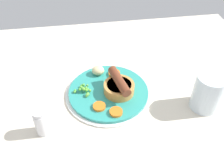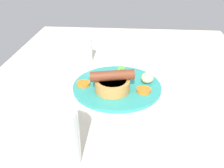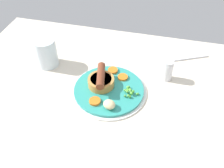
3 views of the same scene
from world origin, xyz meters
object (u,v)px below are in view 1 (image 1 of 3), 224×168
object	(u,v)px
potato_chunk_0	(98,71)
carrot_slice_3	(114,73)
pea_pile	(84,90)
carrot_slice_0	(116,112)
carrot_slice_1	(99,106)
salt_shaker	(42,122)
dinner_plate	(109,92)
sausage_pudding	(119,86)
drinking_glass	(208,92)

from	to	relation	value
potato_chunk_0	carrot_slice_3	xyz separation A→B (cm)	(-4.92, 1.03, -0.93)
pea_pile	carrot_slice_3	distance (cm)	11.77
pea_pile	carrot_slice_0	bearing A→B (deg)	130.31
carrot_slice_1	salt_shaker	size ratio (longest dim) A/B	0.45
dinner_plate	sausage_pudding	world-z (taller)	sausage_pudding
potato_chunk_0	salt_shaker	world-z (taller)	salt_shaker
carrot_slice_0	carrot_slice_3	world-z (taller)	same
dinner_plate	pea_pile	xyz separation A→B (cm)	(7.30, -0.48, 1.77)
sausage_pudding	salt_shaker	world-z (taller)	salt_shaker
potato_chunk_0	carrot_slice_1	distance (cm)	14.16
carrot_slice_0	drinking_glass	world-z (taller)	drinking_glass
potato_chunk_0	carrot_slice_1	world-z (taller)	potato_chunk_0
potato_chunk_0	carrot_slice_1	bearing A→B (deg)	84.90
potato_chunk_0	carrot_slice_1	xyz separation A→B (cm)	(1.25, 14.07, -0.96)
carrot_slice_1	salt_shaker	xyz separation A→B (cm)	(14.66, 4.84, 2.02)
carrot_slice_0	drinking_glass	bearing A→B (deg)	-179.64
sausage_pudding	carrot_slice_3	bearing A→B (deg)	168.14
pea_pile	carrot_slice_1	distance (cm)	7.62
sausage_pudding	carrot_slice_0	world-z (taller)	sausage_pudding
sausage_pudding	carrot_slice_1	xyz separation A→B (cm)	(6.30, 5.16, -1.78)
potato_chunk_0	pea_pile	bearing A→B (deg)	56.37
pea_pile	sausage_pudding	bearing A→B (deg)	171.57
sausage_pudding	drinking_glass	size ratio (longest dim) A/B	1.04
drinking_glass	salt_shaker	xyz separation A→B (cm)	(43.60, 2.36, -1.54)
carrot_slice_3	carrot_slice_1	bearing A→B (deg)	64.65
dinner_plate	potato_chunk_0	world-z (taller)	potato_chunk_0
carrot_slice_1	carrot_slice_3	distance (cm)	14.43
pea_pile	carrot_slice_0	world-z (taller)	pea_pile
sausage_pudding	potato_chunk_0	size ratio (longest dim) A/B	2.92
dinner_plate	carrot_slice_1	world-z (taller)	carrot_slice_1
dinner_plate	carrot_slice_3	xyz separation A→B (cm)	(-2.57, -6.88, 1.26)
dinner_plate	carrot_slice_3	bearing A→B (deg)	-110.44
potato_chunk_0	drinking_glass	size ratio (longest dim) A/B	0.36
potato_chunk_0	carrot_slice_3	bearing A→B (deg)	168.15
potato_chunk_0	carrot_slice_0	xyz separation A→B (cm)	(-2.93, 16.71, -0.94)
carrot_slice_1	sausage_pudding	bearing A→B (deg)	-140.71
potato_chunk_0	carrot_slice_0	bearing A→B (deg)	99.93
potato_chunk_0	sausage_pudding	bearing A→B (deg)	119.53
pea_pile	dinner_plate	bearing A→B (deg)	176.22
drinking_glass	potato_chunk_0	bearing A→B (deg)	-30.87
carrot_slice_1	pea_pile	bearing A→B (deg)	-60.93
salt_shaker	sausage_pudding	bearing A→B (deg)	-154.51
dinner_plate	drinking_glass	bearing A→B (deg)	161.17
carrot_slice_0	carrot_slice_3	size ratio (longest dim) A/B	0.97
carrot_slice_0	carrot_slice_1	distance (cm)	4.94
carrot_slice_3	pea_pile	bearing A→B (deg)	32.97
sausage_pudding	potato_chunk_0	distance (cm)	10.28
sausage_pudding	carrot_slice_3	xyz separation A→B (cm)	(0.13, -7.88, -1.75)
dinner_plate	pea_pile	size ratio (longest dim) A/B	4.89
pea_pile	drinking_glass	distance (cm)	34.01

